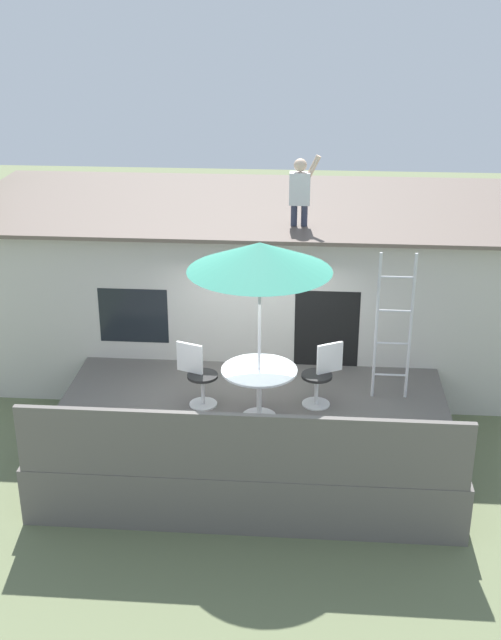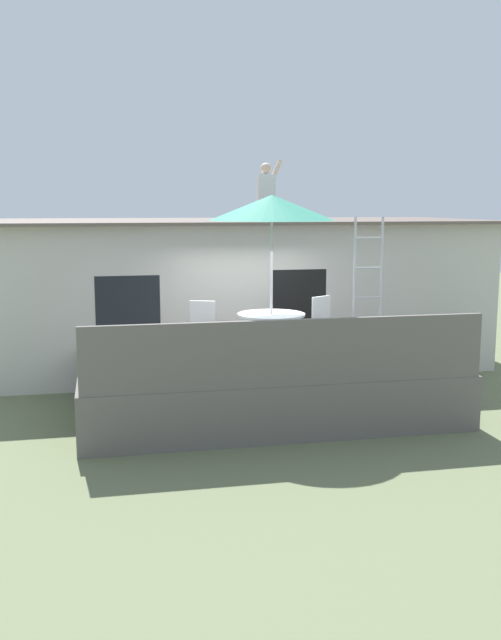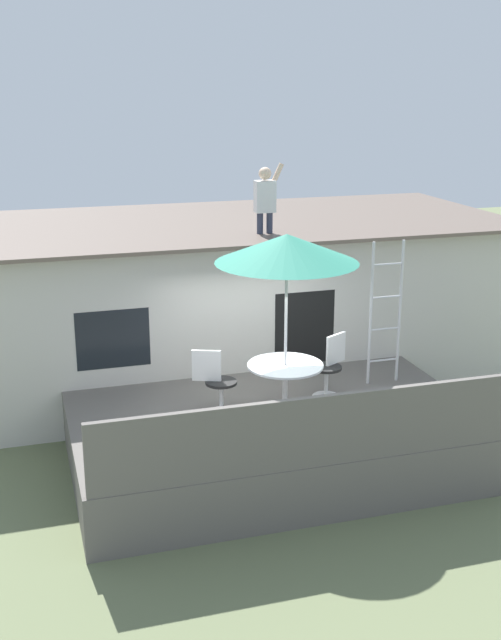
% 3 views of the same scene
% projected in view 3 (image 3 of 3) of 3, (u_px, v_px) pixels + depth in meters
% --- Properties ---
extents(ground_plane, '(40.00, 40.00, 0.00)m').
position_uv_depth(ground_plane, '(273.00, 463.00, 11.30)').
color(ground_plane, '#66704C').
extents(house, '(10.50, 4.50, 2.90)m').
position_uv_depth(house, '(211.00, 301.00, 14.18)').
color(house, beige).
rests_on(house, ground).
extents(deck, '(5.59, 3.50, 0.80)m').
position_uv_depth(deck, '(273.00, 438.00, 11.19)').
color(deck, '#605B56').
rests_on(deck, ground).
extents(deck_railing, '(5.49, 0.08, 0.90)m').
position_uv_depth(deck_railing, '(319.00, 431.00, 9.39)').
color(deck_railing, '#605B56').
rests_on(deck_railing, deck).
extents(patio_table, '(1.04, 1.04, 0.74)m').
position_uv_depth(patio_table, '(285.00, 375.00, 10.79)').
color(patio_table, silver).
rests_on(patio_table, deck).
extents(patio_umbrella, '(1.90, 1.90, 2.54)m').
position_uv_depth(patio_umbrella, '(287.00, 249.00, 10.28)').
color(patio_umbrella, silver).
rests_on(patio_umbrella, deck).
extents(step_ladder, '(0.52, 0.04, 2.20)m').
position_uv_depth(step_ladder, '(385.00, 313.00, 11.86)').
color(step_ladder, silver).
rests_on(step_ladder, deck).
extents(person_figure, '(0.47, 0.20, 1.11)m').
position_uv_depth(person_figure, '(266.00, 195.00, 12.48)').
color(person_figure, '#33384C').
rests_on(person_figure, house).
extents(patio_chair_left, '(0.60, 0.44, 0.92)m').
position_uv_depth(patio_chair_left, '(216.00, 382.00, 10.89)').
color(patio_chair_left, silver).
rests_on(patio_chair_left, deck).
extents(patio_chair_right, '(0.58, 0.44, 0.92)m').
position_uv_depth(patio_chair_right, '(330.00, 367.00, 11.50)').
color(patio_chair_right, silver).
rests_on(patio_chair_right, deck).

